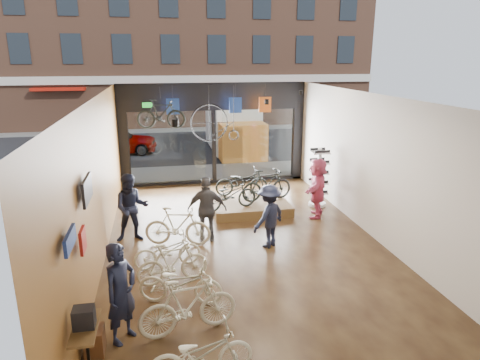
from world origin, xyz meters
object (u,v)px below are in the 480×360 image
object	(u,v)px
display_bike_left	(230,195)
customer_3	(269,216)
sunglasses_rack	(319,177)
hung_bike	(161,114)
floor_bike_2	(180,283)
box_truck	(235,128)
customer_0	(121,293)
floor_bike_4	(167,251)
display_bike_right	(242,182)
customer_1	(132,208)
penny_farthing	(217,124)
display_bike_mid	(267,185)
floor_bike_3	(173,263)
customer_5	(317,188)
floor_bike_0	(201,354)
customer_2	(207,209)
street_car	(114,140)
display_platform	(250,206)
floor_bike_1	(188,306)
floor_bike_5	(178,226)

from	to	relation	value
display_bike_left	customer_3	distance (m)	2.23
customer_3	sunglasses_rack	xyz separation A→B (m)	(2.37, 2.74, 0.13)
hung_bike	floor_bike_2	bearing A→B (deg)	-170.96
box_truck	customer_3	size ratio (longest dim) A/B	4.02
customer_0	customer_3	bearing A→B (deg)	-7.82
floor_bike_4	display_bike_right	xyz separation A→B (m)	(2.55, 4.05, 0.35)
display_bike_left	customer_1	bearing A→B (deg)	96.47
box_truck	penny_farthing	distance (m)	6.86
display_bike_left	customer_1	xyz separation A→B (m)	(-2.79, -1.08, 0.16)
floor_bike_4	display_bike_mid	bearing A→B (deg)	-52.23
floor_bike_3	floor_bike_4	xyz separation A→B (m)	(-0.09, 0.74, -0.06)
floor_bike_4	customer_5	size ratio (longest dim) A/B	0.85
display_bike_left	customer_1	size ratio (longest dim) A/B	0.94
floor_bike_2	display_bike_left	world-z (taller)	display_bike_left
floor_bike_0	penny_farthing	size ratio (longest dim) A/B	1.01
customer_0	customer_5	bearing A→B (deg)	-7.99
customer_1	box_truck	bearing A→B (deg)	62.35
customer_2	floor_bike_2	bearing A→B (deg)	80.62
customer_5	penny_farthing	world-z (taller)	penny_farthing
customer_5	penny_farthing	size ratio (longest dim) A/B	1.13
display_bike_mid	sunglasses_rack	xyz separation A→B (m)	(1.73, 0.02, 0.15)
display_bike_right	customer_0	xyz separation A→B (m)	(-3.37, -6.59, 0.14)
sunglasses_rack	customer_3	bearing A→B (deg)	-126.42
street_car	customer_3	xyz separation A→B (m)	(4.84, -12.13, 0.11)
display_platform	customer_0	size ratio (longest dim) A/B	1.34
display_bike_left	customer_2	distance (m)	1.71
floor_bike_1	floor_bike_3	world-z (taller)	floor_bike_1
floor_bike_3	display_bike_mid	size ratio (longest dim) A/B	0.92
customer_1	customer_2	distance (m)	1.98
floor_bike_1	customer_3	bearing A→B (deg)	-45.98
hung_bike	floor_bike_4	bearing A→B (deg)	-172.93
floor_bike_0	hung_bike	xyz separation A→B (m)	(-0.32, 8.72, 2.50)
customer_2	floor_bike_5	bearing A→B (deg)	16.79
display_bike_mid	display_bike_right	xyz separation A→B (m)	(-0.68, 0.67, -0.06)
sunglasses_rack	floor_bike_4	bearing A→B (deg)	-141.08
street_car	floor_bike_0	size ratio (longest dim) A/B	2.59
floor_bike_0	customer_2	size ratio (longest dim) A/B	0.92
floor_bike_3	customer_5	distance (m)	5.55
floor_bike_1	hung_bike	world-z (taller)	hung_bike
floor_bike_2	display_bike_right	xyz separation A→B (m)	(2.34, 5.65, 0.31)
sunglasses_rack	floor_bike_0	bearing A→B (deg)	-118.23
floor_bike_5	hung_bike	world-z (taller)	hung_bike
box_truck	floor_bike_4	xyz separation A→B (m)	(-3.75, -11.79, -0.90)
floor_bike_1	sunglasses_rack	size ratio (longest dim) A/B	0.92
floor_bike_1	hung_bike	distance (m)	7.92
floor_bike_3	hung_bike	distance (m)	6.24
street_car	hung_bike	size ratio (longest dim) A/B	2.64
floor_bike_0	customer_2	world-z (taller)	customer_2
street_car	penny_farthing	xyz separation A→B (m)	(4.18, -7.50, 1.79)
floor_bike_1	penny_farthing	xyz separation A→B (m)	(1.65, 7.85, 1.97)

